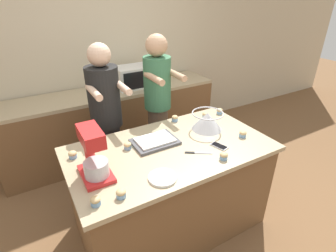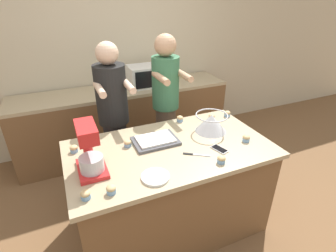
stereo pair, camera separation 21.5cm
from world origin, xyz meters
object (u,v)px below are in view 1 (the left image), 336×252
(person_left, at_px, (107,121))
(cupcake_4, at_px, (96,201))
(cupcake_7, at_px, (128,146))
(mixing_bowl, at_px, (207,120))
(microwave_oven, at_px, (134,77))
(stand_mixer, at_px, (94,156))
(small_plate, at_px, (163,178))
(knife, at_px, (197,153))
(cell_phone, at_px, (219,146))
(person_right, at_px, (158,106))
(cupcake_6, at_px, (73,155))
(baking_tray, at_px, (155,141))
(cupcake_5, at_px, (175,118))
(cupcake_2, at_px, (121,193))
(cupcake_1, at_px, (243,134))
(cupcake_8, at_px, (91,146))
(cupcake_0, at_px, (220,111))
(cupcake_3, at_px, (205,115))
(cupcake_9, at_px, (224,156))

(person_left, relative_size, cupcake_4, 25.76)
(person_left, height_order, cupcake_7, person_left)
(mixing_bowl, relative_size, microwave_oven, 0.62)
(stand_mixer, bearing_deg, cupcake_7, 33.94)
(stand_mixer, relative_size, mixing_bowl, 1.28)
(small_plate, xyz_separation_m, knife, (0.39, 0.14, -0.01))
(cell_phone, bearing_deg, person_right, 94.08)
(person_left, xyz_separation_m, cupcake_6, (-0.45, -0.52, 0.04))
(person_left, distance_m, stand_mixer, 0.92)
(baking_tray, relative_size, cupcake_7, 5.94)
(baking_tray, xyz_separation_m, cupcake_5, (0.37, 0.28, 0.01))
(cupcake_6, bearing_deg, cupcake_7, -12.24)
(baking_tray, xyz_separation_m, cupcake_4, (-0.65, -0.47, 0.01))
(cupcake_2, bearing_deg, small_plate, 5.40)
(cupcake_1, bearing_deg, cupcake_6, 163.13)
(stand_mixer, distance_m, cupcake_8, 0.40)
(small_plate, bearing_deg, cupcake_7, 97.42)
(person_right, height_order, cupcake_4, person_right)
(knife, bearing_deg, stand_mixer, 171.40)
(cupcake_1, xyz_separation_m, cupcake_8, (-1.23, 0.48, 0.00))
(person_right, xyz_separation_m, cupcake_2, (-0.86, -1.13, 0.01))
(stand_mixer, bearing_deg, cupcake_8, 80.01)
(knife, xyz_separation_m, cupcake_0, (0.65, 0.50, 0.03))
(cupcake_3, bearing_deg, baking_tray, -164.85)
(cell_phone, distance_m, cupcake_2, 0.95)
(cupcake_3, bearing_deg, cupcake_5, 163.24)
(person_left, distance_m, baking_tray, 0.68)
(stand_mixer, xyz_separation_m, cupcake_5, (0.94, 0.47, -0.14))
(person_left, xyz_separation_m, small_plate, (0.04, -1.10, 0.02))
(cupcake_6, relative_size, cupcake_9, 1.00)
(mixing_bowl, bearing_deg, cupcake_1, -57.08)
(cupcake_0, bearing_deg, cupcake_7, -171.89)
(person_left, distance_m, microwave_oven, 0.98)
(small_plate, height_order, cupcake_2, cupcake_2)
(person_left, xyz_separation_m, cupcake_4, (-0.44, -1.11, 0.04))
(cupcake_2, bearing_deg, cupcake_7, 63.66)
(cupcake_2, relative_size, cupcake_4, 1.00)
(baking_tray, xyz_separation_m, cupcake_1, (0.73, -0.30, 0.01))
(cupcake_2, height_order, cupcake_5, same)
(microwave_oven, relative_size, cell_phone, 3.03)
(stand_mixer, relative_size, cupcake_3, 5.95)
(mixing_bowl, height_order, cupcake_6, mixing_bowl)
(cupcake_4, distance_m, cupcake_5, 1.26)
(person_left, relative_size, person_right, 0.98)
(cell_phone, distance_m, small_plate, 0.63)
(mixing_bowl, height_order, knife, mixing_bowl)
(cupcake_0, bearing_deg, person_left, 157.35)
(stand_mixer, height_order, cupcake_0, stand_mixer)
(cupcake_7, bearing_deg, cupcake_0, 8.11)
(person_right, xyz_separation_m, cupcake_9, (-0.02, -1.13, 0.01))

